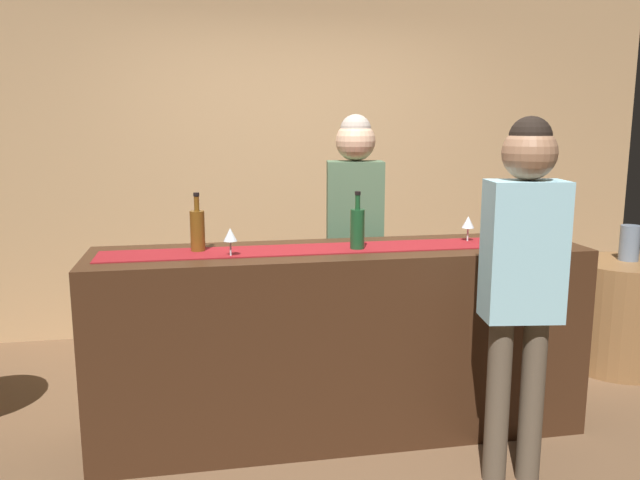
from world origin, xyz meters
name	(u,v)px	position (x,y,z in m)	size (l,w,h in m)	color
ground_plane	(340,429)	(0.00, 0.00, 0.00)	(10.00, 10.00, 0.00)	brown
back_wall	(289,149)	(0.00, 1.90, 1.45)	(6.00, 0.12, 2.90)	tan
bar_counter	(340,341)	(0.00, 0.00, 0.51)	(2.58, 0.60, 1.02)	#3D2314
counter_runner_cloth	(341,248)	(0.00, 0.00, 1.02)	(2.46, 0.28, 0.01)	maroon
wine_bottle_green	(357,228)	(0.08, -0.04, 1.13)	(0.07, 0.07, 0.30)	#194723
wine_bottle_amber	(198,230)	(-0.73, 0.06, 1.13)	(0.07, 0.07, 0.30)	brown
wine_glass_near_customer	(230,236)	(-0.57, -0.10, 1.12)	(0.07, 0.07, 0.14)	silver
wine_glass_mid_counter	(468,223)	(0.73, 0.05, 1.12)	(0.07, 0.07, 0.14)	silver
bartender	(355,222)	(0.22, 0.58, 1.06)	(0.37, 0.25, 1.71)	#26262B
customer_sipping	(523,264)	(0.69, -0.63, 1.05)	(0.37, 0.25, 1.69)	brown
round_side_table	(620,315)	(2.09, 0.55, 0.37)	(0.68, 0.68, 0.74)	olive
vase_on_side_table	(630,243)	(2.14, 0.59, 0.86)	(0.13, 0.13, 0.24)	slate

